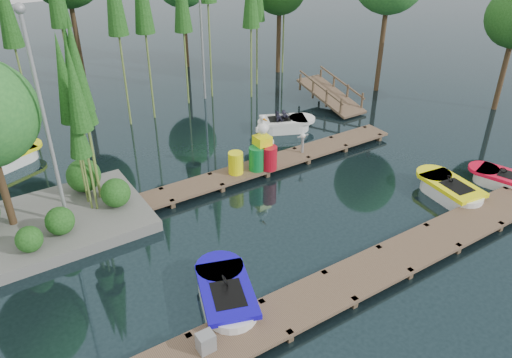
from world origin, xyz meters
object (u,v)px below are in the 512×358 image
island (17,142)px  utility_cabinet (206,342)px  boat_yellow_far (9,158)px  yellow_barrel (236,163)px  boat_red (503,180)px  drum_cluster (264,152)px  boat_blue (226,296)px

island → utility_cabinet: (2.16, -7.79, -2.64)m
boat_yellow_far → yellow_barrel: bearing=-43.4°
island → boat_yellow_far: bearing=89.9°
boat_red → boat_yellow_far: (-15.42, 12.03, 0.05)m
yellow_barrel → drum_cluster: bearing=-7.6°
boat_red → yellow_barrel: bearing=126.6°
boat_red → boat_yellow_far: bearing=124.3°
boat_yellow_far → utility_cabinet: bearing=-83.6°
boat_blue → drum_cluster: drum_cluster is taller
boat_blue → boat_yellow_far: boat_yellow_far is taller
yellow_barrel → utility_cabinet: bearing=-125.6°
boat_yellow_far → drum_cluster: 10.45m
boat_blue → drum_cluster: size_ratio=1.50×
island → boat_red: 17.08m
boat_red → yellow_barrel: yellow_barrel is taller
island → boat_red: size_ratio=2.47×
yellow_barrel → drum_cluster: 1.21m
boat_yellow_far → boat_blue: bearing=-76.6°
boat_red → boat_yellow_far: size_ratio=0.90×
utility_cabinet → boat_blue: bearing=45.2°
boat_yellow_far → drum_cluster: bearing=-39.8°
boat_blue → yellow_barrel: yellow_barrel is taller
boat_red → drum_cluster: drum_cluster is taller
boat_red → drum_cluster: 9.15m
island → utility_cabinet: size_ratio=13.74×
boat_blue → yellow_barrel: 6.82m
island → boat_yellow_far: island is taller
boat_blue → drum_cluster: bearing=66.9°
utility_cabinet → island: bearing=105.5°
boat_blue → boat_red: (11.97, -0.22, -0.05)m
boat_yellow_far → yellow_barrel: (7.16, -6.11, 0.44)m
island → yellow_barrel: island is taller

